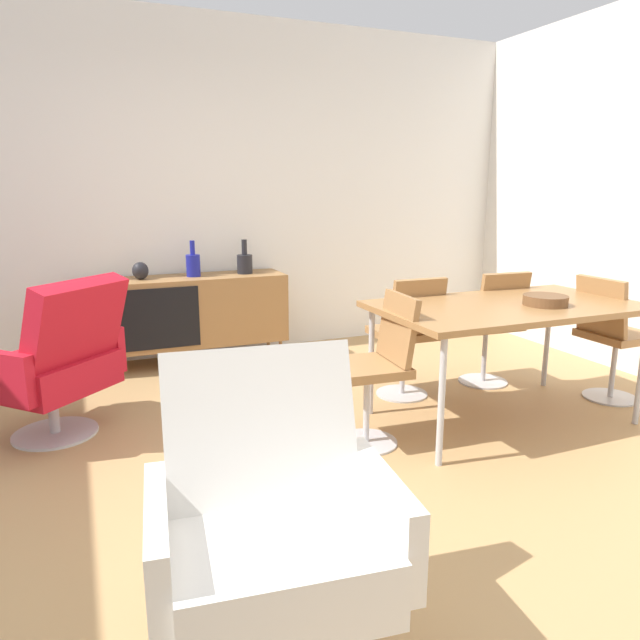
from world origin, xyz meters
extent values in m
plane|color=tan|center=(0.00, 0.00, 0.00)|extent=(8.32, 8.32, 0.00)
cube|color=white|center=(0.00, 2.60, 1.40)|extent=(6.80, 0.12, 2.80)
cube|color=olive|center=(0.01, 2.30, 0.44)|extent=(1.60, 0.44, 0.56)
cube|color=black|center=(-0.29, 2.08, 0.44)|extent=(0.70, 0.01, 0.48)
cylinder|color=olive|center=(-0.73, 2.13, 0.08)|extent=(0.03, 0.03, 0.16)
cylinder|color=olive|center=(0.75, 2.13, 0.08)|extent=(0.03, 0.03, 0.16)
cylinder|color=olive|center=(-0.73, 2.47, 0.08)|extent=(0.03, 0.03, 0.16)
cylinder|color=olive|center=(0.75, 2.47, 0.08)|extent=(0.03, 0.03, 0.16)
cylinder|color=navy|center=(0.07, 2.30, 0.81)|extent=(0.11, 0.11, 0.18)
cylinder|color=navy|center=(0.07, 2.30, 0.95)|extent=(0.04, 0.04, 0.11)
ellipsoid|color=black|center=(-0.34, 2.30, 0.79)|extent=(0.13, 0.13, 0.14)
cylinder|color=black|center=(0.50, 2.30, 0.80)|extent=(0.13, 0.13, 0.16)
cylinder|color=black|center=(0.50, 2.30, 0.94)|extent=(0.05, 0.05, 0.13)
cube|color=olive|center=(1.60, 0.32, 0.72)|extent=(1.60, 0.90, 0.04)
cylinder|color=#B7B7BC|center=(0.88, -0.07, 0.35)|extent=(0.04, 0.04, 0.70)
cylinder|color=#B7B7BC|center=(0.88, 0.71, 0.35)|extent=(0.04, 0.04, 0.70)
cylinder|color=#B7B7BC|center=(2.32, 0.71, 0.35)|extent=(0.04, 0.04, 0.70)
cylinder|color=brown|center=(1.77, 0.20, 0.77)|extent=(0.26, 0.26, 0.06)
cube|color=#9E7042|center=(0.65, 0.32, 0.45)|extent=(0.43, 0.43, 0.05)
cube|color=#9E7042|center=(0.82, 0.30, 0.67)|extent=(0.12, 0.39, 0.38)
cylinder|color=#B7B7BC|center=(0.65, 0.32, 0.21)|extent=(0.04, 0.04, 0.42)
cylinder|color=#B7B7BC|center=(0.65, 0.32, 0.01)|extent=(0.36, 0.36, 0.01)
cube|color=#9E7042|center=(2.55, 0.32, 0.45)|extent=(0.41, 0.41, 0.05)
cube|color=#9E7042|center=(2.37, 0.32, 0.67)|extent=(0.09, 0.38, 0.38)
cylinder|color=#B7B7BC|center=(2.55, 0.32, 0.21)|extent=(0.04, 0.04, 0.42)
cylinder|color=#B7B7BC|center=(2.55, 0.32, 0.01)|extent=(0.36, 0.36, 0.01)
cube|color=#9E7042|center=(1.95, 0.94, 0.45)|extent=(0.42, 0.42, 0.05)
cube|color=#9E7042|center=(1.93, 0.76, 0.67)|extent=(0.38, 0.11, 0.38)
cylinder|color=#B7B7BC|center=(1.95, 0.94, 0.21)|extent=(0.04, 0.04, 0.42)
cylinder|color=#B7B7BC|center=(1.95, 0.94, 0.01)|extent=(0.36, 0.36, 0.01)
cube|color=#9E7042|center=(1.25, 0.94, 0.45)|extent=(0.41, 0.41, 0.05)
cube|color=#9E7042|center=(1.24, 0.76, 0.67)|extent=(0.38, 0.10, 0.38)
cylinder|color=#B7B7BC|center=(1.25, 0.94, 0.21)|extent=(0.04, 0.04, 0.42)
cylinder|color=#B7B7BC|center=(1.25, 0.94, 0.01)|extent=(0.36, 0.36, 0.01)
cube|color=red|center=(-1.00, 1.13, 0.38)|extent=(0.82, 0.82, 0.20)
cube|color=red|center=(-0.83, 0.96, 0.69)|extent=(0.62, 0.61, 0.51)
cube|color=red|center=(-0.76, 1.36, 0.46)|extent=(0.39, 0.41, 0.28)
cylinder|color=#B7B7BC|center=(-1.00, 1.13, 0.14)|extent=(0.06, 0.06, 0.28)
cylinder|color=#B7B7BC|center=(-1.00, 1.13, 0.01)|extent=(0.48, 0.48, 0.02)
cube|color=silver|center=(-0.33, -1.00, 0.38)|extent=(0.66, 0.63, 0.20)
cube|color=silver|center=(-0.30, -0.77, 0.69)|extent=(0.63, 0.34, 0.51)
cube|color=silver|center=(-0.66, -0.96, 0.46)|extent=(0.12, 0.51, 0.28)
cube|color=silver|center=(0.00, -1.04, 0.46)|extent=(0.12, 0.51, 0.28)
cylinder|color=#B7B7BC|center=(-0.33, -1.00, 0.14)|extent=(0.06, 0.06, 0.28)
camera|label=1|loc=(-0.79, -2.45, 1.43)|focal=32.84mm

